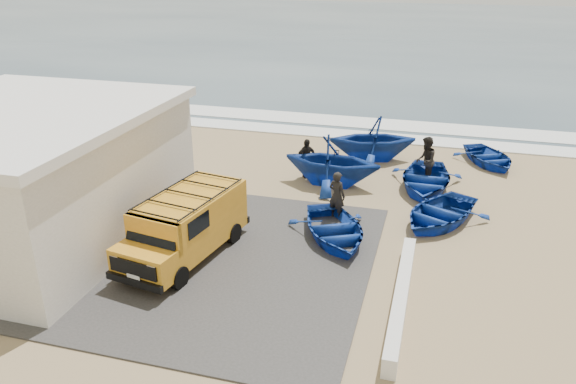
# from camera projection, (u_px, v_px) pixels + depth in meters

# --- Properties ---
(ground) EXTENTS (160.00, 160.00, 0.00)m
(ground) POSITION_uv_depth(u_px,v_px,m) (260.00, 234.00, 19.13)
(ground) COLOR #9F865C
(slab) EXTENTS (12.00, 10.00, 0.05)m
(slab) POSITION_uv_depth(u_px,v_px,m) (181.00, 253.00, 17.84)
(slab) COLOR #3F3D3A
(slab) RESTS_ON ground
(ocean) EXTENTS (180.00, 88.00, 0.01)m
(ocean) POSITION_uv_depth(u_px,v_px,m) (403.00, 31.00, 68.73)
(ocean) COLOR #385166
(ocean) RESTS_ON ground
(surf_line) EXTENTS (180.00, 1.60, 0.06)m
(surf_line) POSITION_uv_depth(u_px,v_px,m) (331.00, 133.00, 29.74)
(surf_line) COLOR white
(surf_line) RESTS_ON ground
(surf_wash) EXTENTS (180.00, 2.20, 0.04)m
(surf_wash) POSITION_uv_depth(u_px,v_px,m) (340.00, 121.00, 31.96)
(surf_wash) COLOR white
(surf_wash) RESTS_ON ground
(building) EXTENTS (8.40, 9.40, 4.30)m
(building) POSITION_uv_depth(u_px,v_px,m) (22.00, 174.00, 18.37)
(building) COLOR silver
(building) RESTS_ON ground
(parapet) EXTENTS (0.35, 6.00, 0.55)m
(parapet) POSITION_uv_depth(u_px,v_px,m) (401.00, 297.00, 15.12)
(parapet) COLOR silver
(parapet) RESTS_ON ground
(van) EXTENTS (2.67, 5.06, 2.06)m
(van) POSITION_uv_depth(u_px,v_px,m) (186.00, 224.00, 17.34)
(van) COLOR orange
(van) RESTS_ON ground
(boat_near_left) EXTENTS (4.09, 4.57, 0.78)m
(boat_near_left) POSITION_uv_depth(u_px,v_px,m) (334.00, 229.00, 18.60)
(boat_near_left) COLOR #133898
(boat_near_left) RESTS_ON ground
(boat_near_right) EXTENTS (4.16, 4.65, 0.79)m
(boat_near_right) POSITION_uv_depth(u_px,v_px,m) (439.00, 213.00, 19.75)
(boat_near_right) COLOR #133898
(boat_near_right) RESTS_ON ground
(boat_mid_left) EXTENTS (4.24, 3.74, 2.09)m
(boat_mid_left) POSITION_uv_depth(u_px,v_px,m) (332.00, 161.00, 22.83)
(boat_mid_left) COLOR #133898
(boat_mid_left) RESTS_ON ground
(boat_mid_right) EXTENTS (2.97, 4.13, 0.85)m
(boat_mid_right) POSITION_uv_depth(u_px,v_px,m) (425.00, 180.00, 22.59)
(boat_mid_right) COLOR #133898
(boat_mid_right) RESTS_ON ground
(boat_far_left) EXTENTS (4.72, 4.35, 2.07)m
(boat_far_left) POSITION_uv_depth(u_px,v_px,m) (373.00, 139.00, 25.59)
(boat_far_left) COLOR #133898
(boat_far_left) RESTS_ON ground
(boat_far_right) EXTENTS (3.64, 4.09, 0.70)m
(boat_far_right) POSITION_uv_depth(u_px,v_px,m) (489.00, 157.00, 25.30)
(boat_far_right) COLOR #133898
(boat_far_right) RESTS_ON ground
(fisherman_front) EXTENTS (0.77, 0.66, 1.80)m
(fisherman_front) POSITION_uv_depth(u_px,v_px,m) (337.00, 196.00, 19.91)
(fisherman_front) COLOR black
(fisherman_front) RESTS_ON ground
(fisherman_middle) EXTENTS (0.78, 0.99, 1.99)m
(fisherman_middle) POSITION_uv_depth(u_px,v_px,m) (426.00, 161.00, 22.98)
(fisherman_middle) COLOR black
(fisherman_middle) RESTS_ON ground
(fisherman_back) EXTENTS (1.00, 0.97, 1.67)m
(fisherman_back) POSITION_uv_depth(u_px,v_px,m) (306.00, 158.00, 23.73)
(fisherman_back) COLOR black
(fisherman_back) RESTS_ON ground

